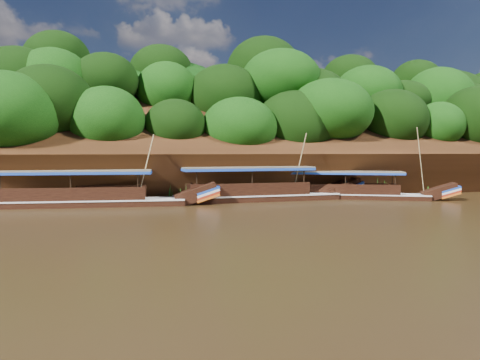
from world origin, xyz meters
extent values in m
plane|color=black|center=(0.00, 0.00, 0.00)|extent=(160.00, 160.00, 0.00)
cube|color=black|center=(0.00, 16.00, 3.50)|extent=(120.00, 16.12, 13.64)
cube|color=black|center=(0.00, 26.00, 0.00)|extent=(120.00, 24.00, 12.00)
ellipsoid|color=#153709|center=(-6.00, 15.00, 3.50)|extent=(18.00, 8.00, 6.40)
ellipsoid|color=#153709|center=(0.00, 23.00, 9.20)|extent=(24.00, 11.00, 8.40)
ellipsoid|color=#153709|center=(24.00, 14.50, 3.40)|extent=(18.00, 8.00, 6.00)
ellipsoid|color=#153709|center=(34.00, 22.00, 8.80)|extent=(22.00, 10.00, 8.00)
cube|color=black|center=(9.67, 7.50, 0.00)|extent=(11.57, 7.32, 0.84)
cube|color=silver|center=(9.67, 7.50, 0.40)|extent=(11.60, 7.38, 0.09)
cube|color=black|center=(15.65, 4.41, 0.65)|extent=(3.21, 2.66, 1.63)
cube|color=#1B45B3|center=(16.31, 4.06, 0.93)|extent=(2.04, 2.10, 0.60)
cube|color=#A82812|center=(16.31, 4.06, 0.62)|extent=(2.04, 2.10, 0.60)
cube|color=brown|center=(9.01, 7.84, 2.25)|extent=(9.40, 6.40, 0.11)
cube|color=#1B45B3|center=(9.01, 7.84, 2.14)|extent=(9.40, 6.40, 0.17)
cylinder|color=tan|center=(14.02, 4.72, 3.21)|extent=(1.64, 1.07, 5.30)
cube|color=black|center=(1.35, 8.14, 0.00)|extent=(13.41, 2.65, 1.00)
cube|color=silver|center=(1.35, 8.14, 0.48)|extent=(13.41, 2.73, 0.11)
cube|color=black|center=(8.87, 8.25, 0.78)|extent=(3.20, 1.89, 1.88)
cube|color=#1B45B3|center=(9.71, 8.26, 1.11)|extent=(1.67, 1.94, 0.69)
cube|color=#A82812|center=(9.71, 8.26, 0.74)|extent=(1.67, 1.94, 0.69)
cube|color=brown|center=(0.51, 8.13, 2.69)|extent=(10.51, 2.98, 0.13)
cube|color=#1B45B3|center=(0.51, 8.13, 2.55)|extent=(10.51, 2.98, 0.20)
cylinder|color=tan|center=(4.70, 7.52, 3.01)|extent=(0.60, 1.48, 4.82)
cube|color=black|center=(-11.71, 8.04, 0.00)|extent=(14.20, 4.07, 0.96)
cube|color=silver|center=(-11.71, 8.04, 0.46)|extent=(14.21, 4.14, 0.11)
cube|color=black|center=(-3.89, 7.06, 0.74)|extent=(3.49, 2.15, 1.88)
cube|color=#1B45B3|center=(-3.02, 6.95, 1.06)|extent=(1.93, 2.02, 0.70)
cube|color=#A82812|center=(-3.02, 6.95, 0.70)|extent=(1.93, 2.02, 0.70)
cube|color=brown|center=(-12.58, 8.15, 2.56)|extent=(11.22, 4.04, 0.13)
cube|color=#1B45B3|center=(-12.58, 8.15, 2.43)|extent=(11.22, 4.04, 0.19)
cylinder|color=tan|center=(-7.52, 7.30, 2.88)|extent=(1.26, 0.12, 4.68)
cone|color=#2A6419|center=(-13.63, 9.76, 0.97)|extent=(1.50, 1.50, 1.95)
cone|color=#2A6419|center=(-4.90, 8.95, 0.69)|extent=(1.50, 1.50, 1.38)
cone|color=#2A6419|center=(0.71, 9.55, 0.78)|extent=(1.50, 1.50, 1.57)
cone|color=#2A6419|center=(7.21, 9.91, 1.02)|extent=(1.50, 1.50, 2.03)
cone|color=#2A6419|center=(13.59, 9.16, 0.84)|extent=(1.50, 1.50, 1.68)
cone|color=#2A6419|center=(19.27, 9.83, 1.02)|extent=(1.50, 1.50, 2.03)
camera|label=1|loc=(-10.47, -27.31, 3.95)|focal=35.00mm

